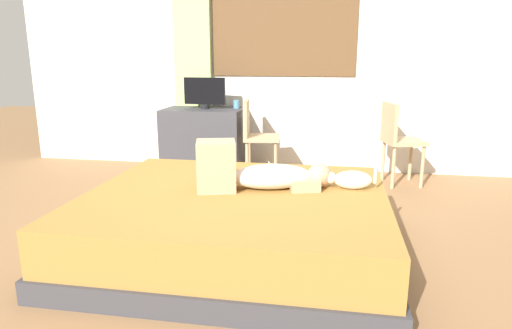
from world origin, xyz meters
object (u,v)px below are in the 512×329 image
person_lying (257,173)px  chair_by_desk (256,133)px  desk (204,141)px  tv_monitor (205,93)px  bed (237,223)px  cup (236,104)px  chair_spare (398,137)px  cat (350,180)px

person_lying → chair_by_desk: size_ratio=1.09×
desk → tv_monitor: size_ratio=1.87×
bed → desk: size_ratio=2.29×
person_lying → cup: size_ratio=10.28×
tv_monitor → cup: size_ratio=5.28×
chair_by_desk → tv_monitor: bearing=162.1°
chair_by_desk → chair_spare: bearing=1.3°
cup → person_lying: bearing=-73.9°
person_lying → chair_by_desk: bearing=100.4°
tv_monitor → cup: 0.38m
tv_monitor → chair_spare: 2.16m
bed → cup: bearing=102.3°
cat → person_lying: bearing=-170.7°
person_lying → tv_monitor: tv_monitor is taller
desk → chair_spare: (2.13, -0.17, 0.14)m
cat → cup: cup is taller
bed → person_lying: 0.37m
bed → chair_spare: chair_spare is taller
bed → person_lying: (0.13, 0.11, 0.33)m
desk → tv_monitor: bearing=0.0°
desk → chair_by_desk: bearing=-17.3°
tv_monitor → chair_by_desk: (0.62, -0.20, -0.41)m
person_lying → chair_by_desk: chair_by_desk is taller
desk → chair_spare: chair_spare is taller
bed → tv_monitor: tv_monitor is taller
person_lying → chair_by_desk: 1.81m
cat → chair_by_desk: size_ratio=0.42×
chair_spare → chair_by_desk: bearing=-178.7°
desk → person_lying: bearing=-63.9°
cup → chair_by_desk: chair_by_desk is taller
person_lying → tv_monitor: bearing=115.5°
desk → cat: bearing=-49.5°
person_lying → tv_monitor: 2.22m
cup → chair_spare: 1.81m
bed → chair_by_desk: 1.92m
bed → cat: bearing=15.8°
person_lying → chair_spare: bearing=57.2°
bed → chair_by_desk: bearing=96.1°
cup → cat: bearing=-58.0°
person_lying → cup: cup is taller
cup → chair_by_desk: 0.50m
tv_monitor → chair_by_desk: bearing=-17.9°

